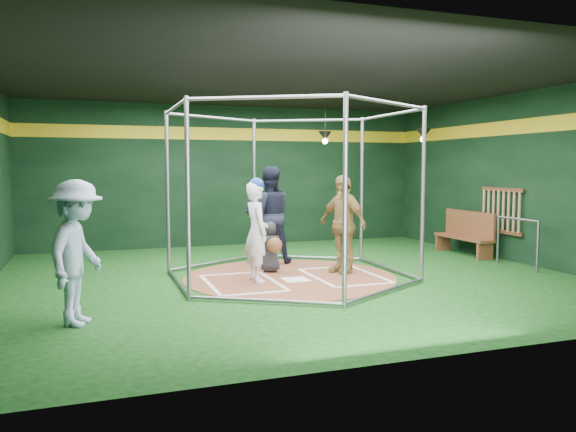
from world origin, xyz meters
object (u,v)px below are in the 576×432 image
object	(u,v)px
batter_figure	(256,230)
umpire	(269,215)
dugout_bench	(466,232)
visitor_leopard	(342,224)

from	to	relation	value
batter_figure	umpire	xyz separation A→B (m)	(0.76, 1.72, 0.10)
batter_figure	dugout_bench	xyz separation A→B (m)	(5.30, 1.35, -0.39)
umpire	dugout_bench	size ratio (longest dim) A/B	1.16
visitor_leopard	batter_figure	bearing A→B (deg)	-104.74
batter_figure	dugout_bench	size ratio (longest dim) A/B	1.05
batter_figure	dugout_bench	distance (m)	5.48
visitor_leopard	dugout_bench	xyz separation A→B (m)	(3.55, 1.07, -0.42)
dugout_bench	umpire	bearing A→B (deg)	175.36
batter_figure	visitor_leopard	size ratio (longest dim) A/B	0.98
batter_figure	dugout_bench	world-z (taller)	batter_figure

